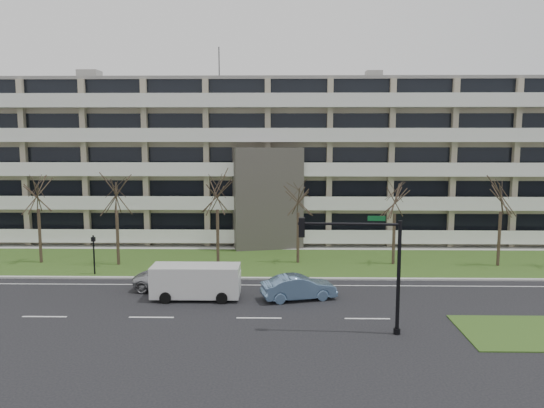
{
  "coord_description": "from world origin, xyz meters",
  "views": [
    {
      "loc": [
        1.24,
        -28.29,
        10.06
      ],
      "look_at": [
        0.54,
        10.0,
        5.09
      ],
      "focal_mm": 35.0,
      "sensor_mm": 36.0,
      "label": 1
    }
  ],
  "objects_px": {
    "silver_pickup": "(174,280)",
    "pedestrian_signal": "(94,250)",
    "white_van": "(197,279)",
    "traffic_signal": "(365,258)",
    "blue_sedan": "(299,287)"
  },
  "relations": [
    {
      "from": "traffic_signal",
      "to": "pedestrian_signal",
      "type": "bearing_deg",
      "value": 150.45
    },
    {
      "from": "silver_pickup",
      "to": "white_van",
      "type": "height_order",
      "value": "white_van"
    },
    {
      "from": "blue_sedan",
      "to": "white_van",
      "type": "xyz_separation_m",
      "value": [
        -6.29,
        0.03,
        0.51
      ]
    },
    {
      "from": "white_van",
      "to": "blue_sedan",
      "type": "bearing_deg",
      "value": -0.38
    },
    {
      "from": "silver_pickup",
      "to": "traffic_signal",
      "type": "relative_size",
      "value": 0.84
    },
    {
      "from": "white_van",
      "to": "traffic_signal",
      "type": "xyz_separation_m",
      "value": [
        9.4,
        -5.64,
        2.68
      ]
    },
    {
      "from": "blue_sedan",
      "to": "traffic_signal",
      "type": "height_order",
      "value": "traffic_signal"
    },
    {
      "from": "traffic_signal",
      "to": "pedestrian_signal",
      "type": "xyz_separation_m",
      "value": [
        -17.76,
        11.14,
        -2.08
      ]
    },
    {
      "from": "blue_sedan",
      "to": "white_van",
      "type": "distance_m",
      "value": 6.31
    },
    {
      "from": "blue_sedan",
      "to": "traffic_signal",
      "type": "xyz_separation_m",
      "value": [
        3.11,
        -5.61,
        3.18
      ]
    },
    {
      "from": "silver_pickup",
      "to": "pedestrian_signal",
      "type": "bearing_deg",
      "value": 67.72
    },
    {
      "from": "white_van",
      "to": "traffic_signal",
      "type": "distance_m",
      "value": 11.29
    },
    {
      "from": "blue_sedan",
      "to": "traffic_signal",
      "type": "relative_size",
      "value": 0.75
    },
    {
      "from": "silver_pickup",
      "to": "blue_sedan",
      "type": "xyz_separation_m",
      "value": [
        8.07,
        -1.79,
        0.04
      ]
    },
    {
      "from": "silver_pickup",
      "to": "blue_sedan",
      "type": "distance_m",
      "value": 8.27
    }
  ]
}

